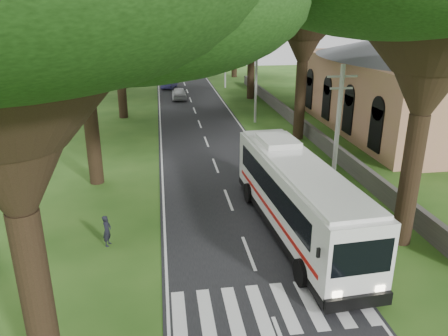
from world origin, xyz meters
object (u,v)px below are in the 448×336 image
object	(u,v)px
pole_far	(225,58)
distant_car_b	(169,83)
pole_mid	(256,80)
distant_car_a	(179,93)
church	(402,76)
coach_bus	(297,196)
pole_near	(337,138)
pedestrian	(107,231)

from	to	relation	value
pole_far	distant_car_b	bearing A→B (deg)	174.64
pole_mid	pole_far	size ratio (longest dim) A/B	1.00
pole_mid	distant_car_a	distance (m)	14.75
pole_far	pole_mid	bearing A→B (deg)	-90.00
distant_car_b	distant_car_a	bearing A→B (deg)	-67.70
church	coach_bus	bearing A→B (deg)	-130.30
distant_car_a	pole_mid	bearing A→B (deg)	119.64
pole_near	distant_car_b	size ratio (longest dim) A/B	1.89
church	pedestrian	xyz separation A→B (m)	(-24.36, -17.80, -4.14)
pole_near	distant_car_a	xyz separation A→B (m)	(-6.84, 32.62, -3.42)
pole_far	pedestrian	world-z (taller)	pole_far
distant_car_a	pedestrian	size ratio (longest dim) A/B	2.80
pole_mid	distant_car_a	bearing A→B (deg)	118.46
pole_far	coach_bus	bearing A→B (deg)	-93.79
pole_near	coach_bus	size ratio (longest dim) A/B	0.62
church	pole_mid	xyz separation A→B (m)	(-12.36, 4.45, -0.73)
church	distant_car_b	size ratio (longest dim) A/B	5.68
pole_near	distant_car_b	xyz separation A→B (m)	(-7.80, 40.73, -3.45)
pole_mid	pedestrian	world-z (taller)	pole_mid
distant_car_b	pedestrian	world-z (taller)	pedestrian
church	pedestrian	distance (m)	30.45
pole_mid	coach_bus	bearing A→B (deg)	-97.15
coach_bus	pedestrian	distance (m)	9.27
church	pole_near	size ratio (longest dim) A/B	3.00
distant_car_b	pole_near	bearing A→B (deg)	-63.61
coach_bus	distant_car_b	distance (m)	43.38
pole_near	pole_mid	bearing A→B (deg)	90.00
coach_bus	distant_car_b	world-z (taller)	coach_bus
pole_far	coach_bus	world-z (taller)	pole_far
pole_mid	distant_car_a	size ratio (longest dim) A/B	1.86
pole_mid	pole_far	world-z (taller)	same
coach_bus	distant_car_b	xyz separation A→B (m)	(-5.00, 43.07, -1.30)
distant_car_a	pole_near	bearing A→B (deg)	103.02
coach_bus	distant_car_a	world-z (taller)	coach_bus
pole_far	distant_car_a	distance (m)	10.63
coach_bus	pedestrian	bearing A→B (deg)	175.93
pole_mid	pedestrian	xyz separation A→B (m)	(-11.99, -22.26, -3.41)
distant_car_a	pedestrian	bearing A→B (deg)	82.77
distant_car_a	church	bearing A→B (deg)	139.54
coach_bus	distant_car_b	size ratio (longest dim) A/B	3.05
pole_mid	distant_car_b	world-z (taller)	pole_mid
pole_far	coach_bus	size ratio (longest dim) A/B	0.62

